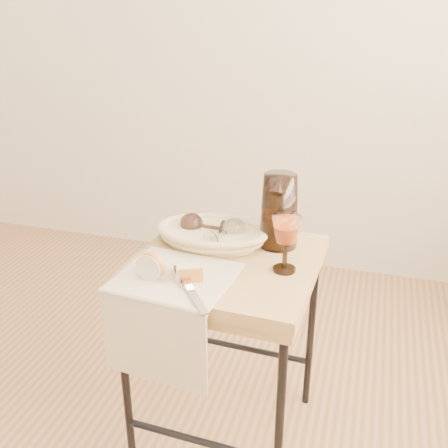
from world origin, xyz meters
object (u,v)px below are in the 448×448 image
(bread_basket, at_px, (212,236))
(goblet_lying_b, at_px, (224,233))
(goblet_lying_a, at_px, (205,226))
(table_knife, at_px, (189,286))
(tea_towel, at_px, (176,277))
(apple_half, at_px, (152,265))
(side_table, at_px, (226,352))
(wine_goblet, at_px, (286,244))
(pitcher, at_px, (279,211))

(bread_basket, distance_m, goblet_lying_b, 0.05)
(goblet_lying_a, xyz_separation_m, table_knife, (0.06, -0.30, -0.03))
(tea_towel, height_order, goblet_lying_a, goblet_lying_a)
(goblet_lying_b, relative_size, apple_half, 1.47)
(tea_towel, xyz_separation_m, apple_half, (-0.06, -0.02, 0.04))
(goblet_lying_a, bearing_deg, tea_towel, 94.10)
(goblet_lying_b, distance_m, apple_half, 0.27)
(tea_towel, height_order, apple_half, apple_half)
(bread_basket, height_order, goblet_lying_a, goblet_lying_a)
(side_table, relative_size, tea_towel, 2.18)
(side_table, xyz_separation_m, bread_basket, (-0.07, 0.09, 0.36))
(tea_towel, bearing_deg, apple_half, -153.51)
(goblet_lying_a, height_order, table_knife, goblet_lying_a)
(apple_half, distance_m, table_knife, 0.13)
(side_table, relative_size, wine_goblet, 3.99)
(goblet_lying_a, bearing_deg, pitcher, -166.89)
(side_table, xyz_separation_m, goblet_lying_b, (-0.03, 0.07, 0.38))
(tea_towel, xyz_separation_m, goblet_lying_b, (0.07, 0.22, 0.05))
(goblet_lying_a, height_order, apple_half, goblet_lying_a)
(apple_half, bearing_deg, goblet_lying_b, 67.50)
(wine_goblet, distance_m, table_knife, 0.29)
(wine_goblet, bearing_deg, goblet_lying_a, 156.05)
(goblet_lying_b, bearing_deg, table_knife, -158.32)
(bread_basket, xyz_separation_m, wine_goblet, (0.25, -0.11, 0.06))
(bread_basket, relative_size, apple_half, 3.88)
(tea_towel, height_order, bread_basket, bread_basket)
(goblet_lying_b, relative_size, table_knife, 0.49)
(bread_basket, bearing_deg, table_knife, -85.06)
(goblet_lying_a, relative_size, wine_goblet, 0.72)
(side_table, height_order, table_knife, table_knife)
(side_table, distance_m, pitcher, 0.48)
(goblet_lying_b, height_order, wine_goblet, wine_goblet)
(pitcher, bearing_deg, side_table, -130.35)
(tea_towel, height_order, table_knife, table_knife)
(side_table, relative_size, goblet_lying_a, 5.52)
(tea_towel, relative_size, bread_basket, 0.98)
(bread_basket, relative_size, table_knife, 1.30)
(side_table, distance_m, bread_basket, 0.38)
(bread_basket, relative_size, goblet_lying_a, 2.59)
(side_table, bearing_deg, goblet_lying_b, 110.22)
(tea_towel, relative_size, goblet_lying_b, 2.58)
(tea_towel, relative_size, goblet_lying_a, 2.53)
(tea_towel, bearing_deg, table_knife, -38.29)
(table_knife, bearing_deg, pitcher, 117.13)
(pitcher, bearing_deg, apple_half, -130.71)
(goblet_lying_b, distance_m, table_knife, 0.27)
(pitcher, relative_size, apple_half, 3.34)
(bread_basket, bearing_deg, apple_half, -109.97)
(side_table, xyz_separation_m, wine_goblet, (0.18, -0.02, 0.42))
(tea_towel, bearing_deg, goblet_lying_b, 76.32)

